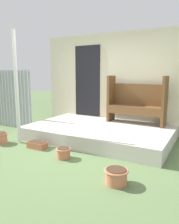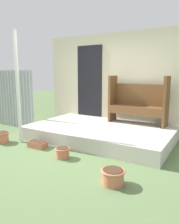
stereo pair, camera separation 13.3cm
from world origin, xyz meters
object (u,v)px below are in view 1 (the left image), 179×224
flower_pot_left (0,138)px  bench (137,100)px  support_post (17,88)px  flower_pot_middle (63,152)px  planter_box_rect (37,145)px  flower_pot_right (116,176)px

flower_pot_left → bench: bearing=41.6°
support_post → flower_pot_middle: bearing=-11.1°
bench → planter_box_rect: (-1.47, -1.99, -0.80)m
flower_pot_middle → bench: bearing=72.9°
flower_pot_middle → planter_box_rect: 0.82m
flower_pot_left → planter_box_rect: size_ratio=0.88×
bench → flower_pot_left: 3.32m
support_post → bench: (2.08, 1.90, -0.35)m
support_post → flower_pot_left: size_ratio=6.91×
bench → flower_pot_left: bearing=-136.6°
bench → flower_pot_left: (-2.42, -2.14, -0.74)m
planter_box_rect → bench: bearing=53.6°
flower_pot_right → planter_box_rect: size_ratio=0.87×
flower_pot_left → flower_pot_right: (2.95, -0.44, -0.01)m
flower_pot_middle → flower_pot_right: bearing=-19.0°
support_post → flower_pot_right: 2.91m
flower_pot_middle → flower_pot_left: bearing=179.1°
bench → flower_pot_middle: bearing=-105.3°
flower_pot_left → flower_pot_right: flower_pot_left is taller
planter_box_rect → flower_pot_right: bearing=-16.6°
planter_box_rect → flower_pot_middle: bearing=-12.9°
flower_pot_middle → planter_box_rect: size_ratio=0.71×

